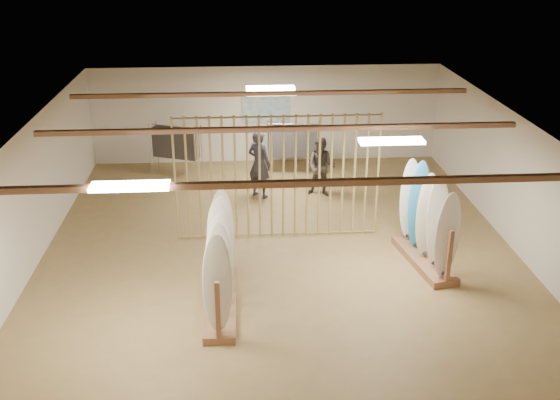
{
  "coord_description": "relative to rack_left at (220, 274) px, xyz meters",
  "views": [
    {
      "loc": [
        -0.84,
        -12.42,
        6.36
      ],
      "look_at": [
        0.0,
        0.0,
        1.2
      ],
      "focal_mm": 42.0,
      "sensor_mm": 36.0,
      "label": 1
    }
  ],
  "objects": [
    {
      "name": "shopper_a",
      "position": [
        0.9,
        5.27,
        0.33
      ],
      "size": [
        0.88,
        0.84,
        2.0
      ],
      "primitive_type": "imported",
      "rotation": [
        0.0,
        0.0,
        2.49
      ],
      "color": "#28272F",
      "rests_on": "floor"
    },
    {
      "name": "rack_right",
      "position": [
        4.12,
        1.41,
        0.01
      ],
      "size": [
        0.9,
        2.18,
        2.01
      ],
      "rotation": [
        0.0,
        0.0,
        0.17
      ],
      "color": "#8D5E40",
      "rests_on": "floor"
    },
    {
      "name": "wall_back",
      "position": [
        1.21,
        8.11,
        0.73
      ],
      "size": [
        12.0,
        0.0,
        12.0
      ],
      "primitive_type": "plane",
      "rotation": [
        1.57,
        0.0,
        0.0
      ],
      "color": "beige",
      "rests_on": "ground"
    },
    {
      "name": "clothing_rack_a",
      "position": [
        -1.33,
        6.99,
        0.28
      ],
      "size": [
        1.3,
        0.8,
        1.46
      ],
      "rotation": [
        0.0,
        0.0,
        -0.39
      ],
      "color": "silver",
      "rests_on": "floor"
    },
    {
      "name": "floor",
      "position": [
        1.21,
        2.11,
        -0.67
      ],
      "size": [
        12.0,
        12.0,
        0.0
      ],
      "primitive_type": "plane",
      "color": "olive",
      "rests_on": "ground"
    },
    {
      "name": "poster",
      "position": [
        1.21,
        8.09,
        0.93
      ],
      "size": [
        1.4,
        0.03,
        0.9
      ],
      "primitive_type": "cube",
      "color": "#3169AC",
      "rests_on": "ground"
    },
    {
      "name": "clothing_rack_b",
      "position": [
        1.91,
        6.88,
        0.3
      ],
      "size": [
        1.39,
        0.46,
        1.5
      ],
      "rotation": [
        0.0,
        0.0,
        -0.09
      ],
      "color": "silver",
      "rests_on": "floor"
    },
    {
      "name": "light_panels",
      "position": [
        1.21,
        2.11,
        2.07
      ],
      "size": [
        1.2,
        0.35,
        0.06
      ],
      "primitive_type": "cube",
      "color": "white",
      "rests_on": "ground"
    },
    {
      "name": "wall_left",
      "position": [
        -3.79,
        2.11,
        0.73
      ],
      "size": [
        0.0,
        12.0,
        12.0
      ],
      "primitive_type": "plane",
      "rotation": [
        1.57,
        0.0,
        1.57
      ],
      "color": "beige",
      "rests_on": "ground"
    },
    {
      "name": "shopper_b",
      "position": [
        2.48,
        5.26,
        0.2
      ],
      "size": [
        1.01,
        0.9,
        1.75
      ],
      "primitive_type": "imported",
      "rotation": [
        0.0,
        0.0,
        -0.33
      ],
      "color": "#372F2A",
      "rests_on": "floor"
    },
    {
      "name": "rack_left",
      "position": [
        0.0,
        0.0,
        0.0
      ],
      "size": [
        0.58,
        2.45,
        1.97
      ],
      "rotation": [
        0.0,
        0.0,
        -0.02
      ],
      "color": "#8D5E40",
      "rests_on": "floor"
    },
    {
      "name": "wall_front",
      "position": [
        1.21,
        -3.89,
        0.73
      ],
      "size": [
        12.0,
        0.0,
        12.0
      ],
      "primitive_type": "plane",
      "rotation": [
        -1.57,
        0.0,
        0.0
      ],
      "color": "beige",
      "rests_on": "ground"
    },
    {
      "name": "bamboo_partition",
      "position": [
        1.21,
        2.91,
        0.73
      ],
      "size": [
        4.45,
        0.05,
        2.78
      ],
      "color": "#A1894E",
      "rests_on": "ground"
    },
    {
      "name": "ceiling_slats",
      "position": [
        1.21,
        2.11,
        2.05
      ],
      "size": [
        9.5,
        6.12,
        0.1
      ],
      "primitive_type": "cube",
      "color": "#8D5E40",
      "rests_on": "ground"
    },
    {
      "name": "ceiling",
      "position": [
        1.21,
        2.11,
        2.13
      ],
      "size": [
        12.0,
        12.0,
        0.0
      ],
      "primitive_type": "plane",
      "rotation": [
        3.14,
        0.0,
        0.0
      ],
      "color": "#9A9892",
      "rests_on": "ground"
    },
    {
      "name": "wall_right",
      "position": [
        6.21,
        2.11,
        0.73
      ],
      "size": [
        0.0,
        12.0,
        12.0
      ],
      "primitive_type": "plane",
      "rotation": [
        1.57,
        0.0,
        -1.57
      ],
      "color": "beige",
      "rests_on": "ground"
    }
  ]
}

